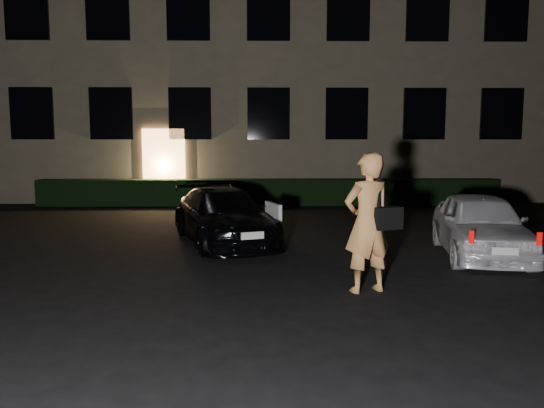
{
  "coord_description": "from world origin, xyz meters",
  "views": [
    {
      "loc": [
        -0.2,
        -6.86,
        2.09
      ],
      "look_at": [
        -0.04,
        2.0,
        1.04
      ],
      "focal_mm": 35.0,
      "sensor_mm": 36.0,
      "label": 1
    }
  ],
  "objects": [
    {
      "name": "ground",
      "position": [
        0.0,
        0.0,
        0.0
      ],
      "size": [
        80.0,
        80.0,
        0.0
      ],
      "primitive_type": "plane",
      "color": "black",
      "rests_on": "ground"
    },
    {
      "name": "building",
      "position": [
        -0.0,
        14.99,
        6.0
      ],
      "size": [
        20.0,
        8.11,
        12.0
      ],
      "color": "#6B614C",
      "rests_on": "ground"
    },
    {
      "name": "hedge",
      "position": [
        0.0,
        10.5,
        0.42
      ],
      "size": [
        15.0,
        0.7,
        0.85
      ],
      "primitive_type": "cube",
      "color": "black",
      "rests_on": "ground"
    },
    {
      "name": "sedan",
      "position": [
        -1.01,
        3.95,
        0.56
      ],
      "size": [
        2.71,
        4.14,
        1.12
      ],
      "rotation": [
        0.0,
        0.0,
        0.33
      ],
      "color": "black",
      "rests_on": "ground"
    },
    {
      "name": "hatch",
      "position": [
        3.75,
        2.57,
        0.58
      ],
      "size": [
        1.96,
        3.62,
        1.17
      ],
      "rotation": [
        0.0,
        0.0,
        -0.18
      ],
      "color": "white",
      "rests_on": "ground"
    },
    {
      "name": "man",
      "position": [
        1.25,
        0.34,
        0.97
      ],
      "size": [
        0.9,
        0.68,
        1.94
      ],
      "rotation": [
        0.0,
        0.0,
        3.5
      ],
      "color": "#D68E4F",
      "rests_on": "ground"
    }
  ]
}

